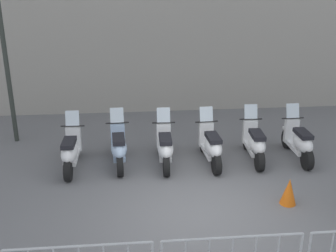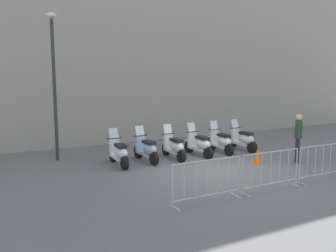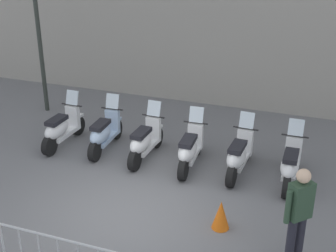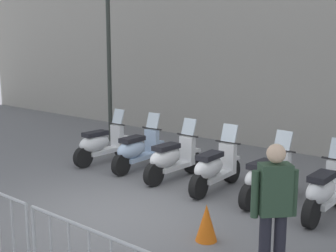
% 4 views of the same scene
% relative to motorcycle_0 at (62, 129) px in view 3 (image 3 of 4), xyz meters
% --- Properties ---
extents(ground_plane, '(120.00, 120.00, 0.00)m').
position_rel_motorcycle_0_xyz_m(ground_plane, '(2.36, -2.45, -0.45)').
color(ground_plane, slate).
extents(motorcycle_0, '(0.66, 1.72, 1.24)m').
position_rel_motorcycle_0_xyz_m(motorcycle_0, '(0.00, 0.00, 0.00)').
color(motorcycle_0, black).
rests_on(motorcycle_0, ground).
extents(motorcycle_1, '(0.57, 1.73, 1.24)m').
position_rel_motorcycle_0_xyz_m(motorcycle_1, '(1.09, -0.05, 0.00)').
color(motorcycle_1, black).
rests_on(motorcycle_1, ground).
extents(motorcycle_2, '(0.66, 1.72, 1.24)m').
position_rel_motorcycle_0_xyz_m(motorcycle_2, '(2.14, -0.30, 0.00)').
color(motorcycle_2, black).
rests_on(motorcycle_2, ground).
extents(motorcycle_3, '(0.57, 1.73, 1.24)m').
position_rel_motorcycle_0_xyz_m(motorcycle_3, '(3.21, -0.50, 0.00)').
color(motorcycle_3, black).
rests_on(motorcycle_3, ground).
extents(motorcycle_4, '(0.67, 1.71, 1.24)m').
position_rel_motorcycle_0_xyz_m(motorcycle_4, '(4.28, -0.58, 0.00)').
color(motorcycle_4, black).
rests_on(motorcycle_4, ground).
extents(motorcycle_5, '(0.61, 1.72, 1.24)m').
position_rel_motorcycle_0_xyz_m(motorcycle_5, '(5.35, -0.78, 0.00)').
color(motorcycle_5, black).
rests_on(motorcycle_5, ground).
extents(officer_near_row_end, '(0.45, 0.40, 1.73)m').
position_rel_motorcycle_0_xyz_m(officer_near_row_end, '(5.32, -3.32, 0.53)').
color(officer_near_row_end, '#23232D').
rests_on(officer_near_row_end, ground).
extents(traffic_cone, '(0.32, 0.32, 0.55)m').
position_rel_motorcycle_0_xyz_m(traffic_cone, '(4.10, -2.58, -0.18)').
color(traffic_cone, orange).
rests_on(traffic_cone, ground).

